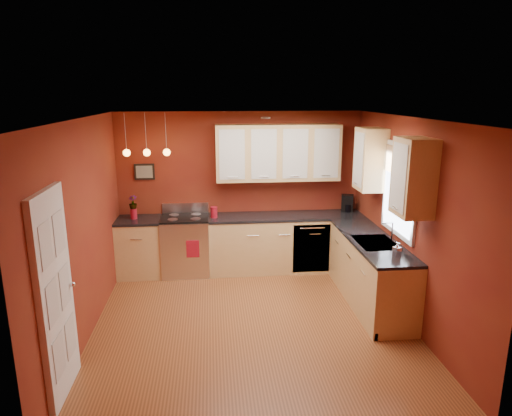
{
  "coord_description": "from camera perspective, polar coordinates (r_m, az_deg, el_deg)",
  "views": [
    {
      "loc": [
        -0.48,
        -5.33,
        2.9
      ],
      "look_at": [
        0.15,
        1.0,
        1.28
      ],
      "focal_mm": 32.0,
      "sensor_mm": 36.0,
      "label": 1
    }
  ],
  "objects": [
    {
      "name": "upper_cabinets_right",
      "position": [
        6.18,
        16.35,
        4.91
      ],
      "size": [
        0.35,
        1.95,
        0.9
      ],
      "primitive_type": "cube",
      "color": "tan",
      "rests_on": "wall_right"
    },
    {
      "name": "wall_left",
      "position": [
        5.76,
        -20.77,
        -2.74
      ],
      "size": [
        0.02,
        4.2,
        2.6
      ],
      "primitive_type": "cube",
      "color": "maroon",
      "rests_on": "floor"
    },
    {
      "name": "wall_right",
      "position": [
        6.09,
        18.58,
        -1.67
      ],
      "size": [
        0.02,
        4.2,
        2.6
      ],
      "primitive_type": "cube",
      "color": "maroon",
      "rests_on": "floor"
    },
    {
      "name": "wall_front",
      "position": [
        3.63,
        2.53,
        -11.79
      ],
      "size": [
        4.0,
        0.02,
        2.6
      ],
      "primitive_type": "cube",
      "color": "maroon",
      "rests_on": "floor"
    },
    {
      "name": "gas_range",
      "position": [
        7.54,
        -8.77,
        -4.57
      ],
      "size": [
        0.76,
        0.64,
        1.11
      ],
      "color": "silver",
      "rests_on": "floor"
    },
    {
      "name": "base_cabinets_right",
      "position": [
        6.64,
        14.03,
        -7.77
      ],
      "size": [
        0.6,
        2.1,
        0.9
      ],
      "primitive_type": "cube",
      "color": "tan",
      "rests_on": "floor"
    },
    {
      "name": "ceiling",
      "position": [
        5.36,
        -0.56,
        11.13
      ],
      "size": [
        4.0,
        4.2,
        0.02
      ],
      "primitive_type": "cube",
      "color": "silver",
      "rests_on": "wall_back"
    },
    {
      "name": "counter_back_left",
      "position": [
        7.49,
        -14.48,
        -1.48
      ],
      "size": [
        0.7,
        0.62,
        0.04
      ],
      "primitive_type": "cube",
      "color": "black",
      "rests_on": "base_cabinets_back_left"
    },
    {
      "name": "counter_back_right",
      "position": [
        7.49,
        3.8,
        -1.03
      ],
      "size": [
        2.54,
        0.62,
        0.04
      ],
      "primitive_type": "cube",
      "color": "black",
      "rests_on": "base_cabinets_back_right"
    },
    {
      "name": "door_left_wall",
      "position": [
        4.77,
        -23.75,
        -10.08
      ],
      "size": [
        0.12,
        0.82,
        2.05
      ],
      "color": "white",
      "rests_on": "floor"
    },
    {
      "name": "flowers",
      "position": [
        7.45,
        -15.13,
        0.64
      ],
      "size": [
        0.14,
        0.14,
        0.23
      ],
      "primitive_type": "imported",
      "rotation": [
        0.0,
        0.0,
        -0.11
      ],
      "color": "maroon",
      "rests_on": "red_vase"
    },
    {
      "name": "dish_towel",
      "position": [
        7.21,
        -7.91,
        -5.1
      ],
      "size": [
        0.2,
        0.01,
        0.27
      ],
      "primitive_type": "cube",
      "color": "maroon",
      "rests_on": "gas_range"
    },
    {
      "name": "pendant_lights",
      "position": [
        7.2,
        -13.5,
        6.82
      ],
      "size": [
        0.71,
        0.11,
        0.66
      ],
      "color": "#939499",
      "rests_on": "ceiling"
    },
    {
      "name": "red_canister",
      "position": [
        7.33,
        -5.28,
        -0.53
      ],
      "size": [
        0.11,
        0.11,
        0.17
      ],
      "color": "maroon",
      "rests_on": "counter_back_right"
    },
    {
      "name": "counter_right",
      "position": [
        6.48,
        14.28,
        -3.91
      ],
      "size": [
        0.62,
        2.1,
        0.04
      ],
      "primitive_type": "cube",
      "color": "black",
      "rests_on": "base_cabinets_right"
    },
    {
      "name": "soap_pump",
      "position": [
        5.85,
        17.21,
        -4.96
      ],
      "size": [
        0.11,
        0.11,
        0.18
      ],
      "primitive_type": "imported",
      "rotation": [
        0.0,
        0.0,
        0.43
      ],
      "color": "silver",
      "rests_on": "counter_right"
    },
    {
      "name": "dishwasher_front",
      "position": [
        7.43,
        6.93,
        -5.04
      ],
      "size": [
        0.6,
        0.02,
        0.8
      ],
      "primitive_type": "cube",
      "color": "silver",
      "rests_on": "base_cabinets_back_right"
    },
    {
      "name": "coffee_maker",
      "position": [
        7.84,
        11.35,
        0.53
      ],
      "size": [
        0.23,
        0.23,
        0.28
      ],
      "rotation": [
        0.0,
        0.0,
        -0.3
      ],
      "color": "black",
      "rests_on": "counter_back_right"
    },
    {
      "name": "base_cabinets_back_right",
      "position": [
        7.63,
        3.74,
        -4.43
      ],
      "size": [
        2.54,
        0.6,
        0.9
      ],
      "primitive_type": "cube",
      "color": "tan",
      "rests_on": "floor"
    },
    {
      "name": "red_vase",
      "position": [
        7.5,
        -15.05,
        -0.68
      ],
      "size": [
        0.1,
        0.1,
        0.17
      ],
      "primitive_type": "cylinder",
      "color": "maroon",
      "rests_on": "counter_back_left"
    },
    {
      "name": "wall_back",
      "position": [
        7.61,
        -1.96,
        2.18
      ],
      "size": [
        4.0,
        0.02,
        2.6
      ],
      "primitive_type": "cube",
      "color": "maroon",
      "rests_on": "floor"
    },
    {
      "name": "floor",
      "position": [
        6.08,
        -0.5,
        -14.14
      ],
      "size": [
        4.2,
        4.2,
        0.0
      ],
      "primitive_type": "plane",
      "color": "#99552C",
      "rests_on": "ground"
    },
    {
      "name": "upper_cabinets_back",
      "position": [
        7.39,
        2.77,
        6.92
      ],
      "size": [
        2.0,
        0.35,
        0.9
      ],
      "primitive_type": "cube",
      "color": "tan",
      "rests_on": "wall_back"
    },
    {
      "name": "base_cabinets_back_left",
      "position": [
        7.63,
        -14.26,
        -4.88
      ],
      "size": [
        0.7,
        0.6,
        0.9
      ],
      "primitive_type": "cube",
      "color": "tan",
      "rests_on": "floor"
    },
    {
      "name": "sink",
      "position": [
        6.35,
        14.75,
        -4.37
      ],
      "size": [
        0.5,
        0.7,
        0.33
      ],
      "color": "#939499",
      "rests_on": "counter_right"
    },
    {
      "name": "wall_picture",
      "position": [
        7.59,
        -13.77,
        4.43
      ],
      "size": [
        0.32,
        0.03,
        0.26
      ],
      "primitive_type": "cube",
      "color": "black",
      "rests_on": "wall_back"
    },
    {
      "name": "window",
      "position": [
        6.26,
        17.54,
        2.49
      ],
      "size": [
        0.06,
        1.02,
        1.22
      ],
      "color": "white",
      "rests_on": "wall_right"
    }
  ]
}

